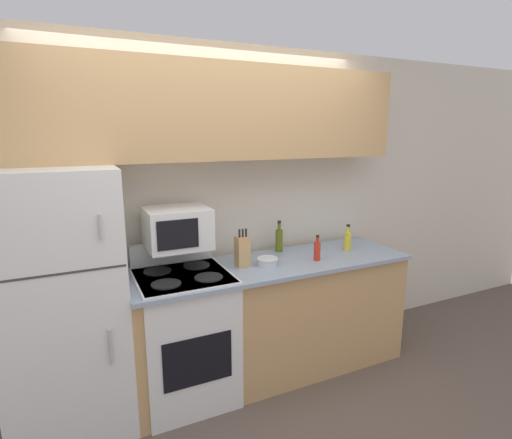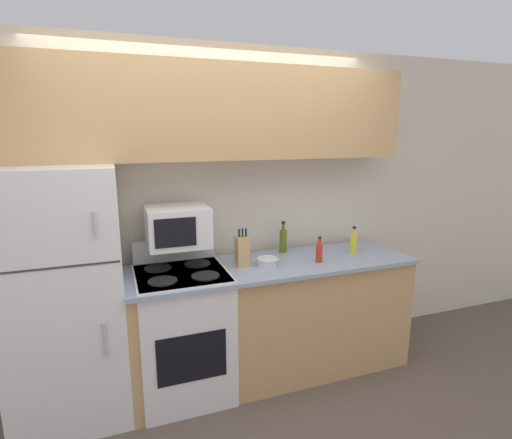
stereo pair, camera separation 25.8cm
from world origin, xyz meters
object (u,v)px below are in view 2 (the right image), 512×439
at_px(refrigerator, 66,296).
at_px(bottle_hot_sauce, 319,252).
at_px(knife_block, 242,251).
at_px(stove, 183,331).
at_px(bowl, 268,262).
at_px(microwave, 177,226).
at_px(bottle_cooking_spray, 354,242).
at_px(bottle_olive_oil, 283,240).

xyz_separation_m(refrigerator, bottle_hot_sauce, (1.78, -0.14, 0.16)).
distance_m(knife_block, bottle_hot_sauce, 0.59).
bearing_deg(stove, bowl, -4.60).
bearing_deg(knife_block, bottle_hot_sauce, -11.16).
distance_m(microwave, bottle_cooking_spray, 1.43).
bearing_deg(stove, microwave, 86.53).
bearing_deg(bowl, microwave, 165.23).
relative_size(knife_block, bottle_hot_sauce, 1.43).
height_order(microwave, bottle_cooking_spray, microwave).
bearing_deg(bottle_hot_sauce, knife_block, 168.84).
xyz_separation_m(knife_block, bowl, (0.18, -0.06, -0.08)).
relative_size(stove, bottle_cooking_spray, 4.97).
bearing_deg(knife_block, stove, -179.17).
distance_m(bottle_olive_oil, bottle_hot_sauce, 0.37).
distance_m(bowl, bottle_cooking_spray, 0.79).
height_order(bowl, bottle_hot_sauce, bottle_hot_sauce).
bearing_deg(bottle_cooking_spray, knife_block, -179.61).
height_order(bottle_cooking_spray, bottle_hot_sauce, bottle_cooking_spray).
distance_m(refrigerator, microwave, 0.85).
distance_m(refrigerator, bottle_hot_sauce, 1.79).
bearing_deg(bowl, bottle_cooking_spray, 4.67).
bearing_deg(microwave, bottle_cooking_spray, -4.10).
bearing_deg(bottle_cooking_spray, bottle_olive_oil, 158.32).
bearing_deg(stove, knife_block, 0.83).
bearing_deg(bottle_olive_oil, stove, -165.60).
height_order(stove, bottle_hot_sauce, bottle_hot_sauce).
distance_m(microwave, bottle_hot_sauce, 1.08).
xyz_separation_m(refrigerator, bottle_cooking_spray, (2.16, -0.02, 0.16)).
distance_m(knife_block, bottle_olive_oil, 0.48).
relative_size(knife_block, bottle_cooking_spray, 1.30).
bearing_deg(refrigerator, bottle_cooking_spray, -0.63).
distance_m(bottle_cooking_spray, bottle_hot_sauce, 0.40).
relative_size(microwave, bowl, 2.65).
xyz_separation_m(bottle_olive_oil, bottle_hot_sauce, (0.15, -0.33, -0.02)).
xyz_separation_m(knife_block, bottle_cooking_spray, (0.96, 0.01, -0.03)).
bearing_deg(refrigerator, bottle_hot_sauce, -4.63).
distance_m(refrigerator, bottle_cooking_spray, 2.17).
distance_m(bottle_olive_oil, bottle_cooking_spray, 0.58).
xyz_separation_m(bowl, bottle_cooking_spray, (0.78, 0.06, 0.05)).
xyz_separation_m(bowl, bottle_hot_sauce, (0.40, -0.06, 0.05)).
bearing_deg(bottle_olive_oil, bowl, -131.80).
bearing_deg(microwave, knife_block, -13.49).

